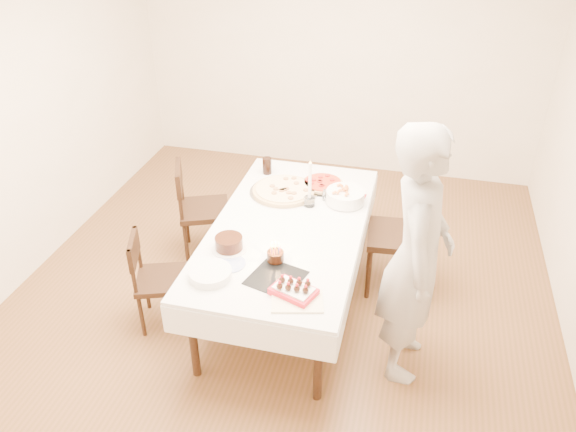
% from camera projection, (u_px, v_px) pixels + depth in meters
% --- Properties ---
extents(floor, '(5.00, 5.00, 0.00)m').
position_uv_depth(floor, '(283.00, 292.00, 4.82)').
color(floor, brown).
rests_on(floor, ground).
extents(wall_back, '(4.50, 0.04, 2.70)m').
position_uv_depth(wall_back, '(339.00, 54.00, 6.16)').
color(wall_back, '#F1E1CB').
rests_on(wall_back, floor).
extents(wall_front, '(4.50, 0.04, 2.70)m').
position_uv_depth(wall_front, '(111.00, 432.00, 2.05)').
color(wall_front, '#F1E1CB').
rests_on(wall_front, floor).
extents(wall_left, '(0.04, 5.00, 2.70)m').
position_uv_depth(wall_left, '(15.00, 120.00, 4.57)').
color(wall_left, '#F1E1CB').
rests_on(wall_left, floor).
extents(dining_table, '(1.14, 2.14, 0.75)m').
position_uv_depth(dining_table, '(288.00, 264.00, 4.53)').
color(dining_table, white).
rests_on(dining_table, floor).
extents(chair_right_savory, '(0.57, 0.57, 1.02)m').
position_uv_depth(chair_right_savory, '(397.00, 236.00, 4.63)').
color(chair_right_savory, black).
rests_on(chair_right_savory, floor).
extents(chair_left_savory, '(0.62, 0.62, 0.92)m').
position_uv_depth(chair_left_savory, '(205.00, 210.00, 5.08)').
color(chair_left_savory, black).
rests_on(chair_left_savory, floor).
extents(chair_left_dessert, '(0.53, 0.53, 0.81)m').
position_uv_depth(chair_left_dessert, '(162.00, 280.00, 4.31)').
color(chair_left_dessert, black).
rests_on(chair_left_dessert, floor).
extents(person, '(0.45, 0.69, 1.88)m').
position_uv_depth(person, '(416.00, 257.00, 3.66)').
color(person, '#9F9A95').
rests_on(person, floor).
extents(pizza_white, '(0.77, 0.77, 0.04)m').
position_uv_depth(pizza_white, '(284.00, 190.00, 4.75)').
color(pizza_white, beige).
rests_on(pizza_white, dining_table).
extents(pizza_pepperoni, '(0.50, 0.50, 0.04)m').
position_uv_depth(pizza_pepperoni, '(322.00, 184.00, 4.85)').
color(pizza_pepperoni, red).
rests_on(pizza_pepperoni, dining_table).
extents(red_placemat, '(0.24, 0.24, 0.01)m').
position_uv_depth(red_placemat, '(351.00, 199.00, 4.68)').
color(red_placemat, '#B21E1E').
rests_on(red_placemat, dining_table).
extents(pasta_bowl, '(0.33, 0.33, 0.10)m').
position_uv_depth(pasta_bowl, '(345.00, 196.00, 4.59)').
color(pasta_bowl, white).
rests_on(pasta_bowl, dining_table).
extents(taper_candle, '(0.12, 0.12, 0.41)m').
position_uv_depth(taper_candle, '(310.00, 183.00, 4.47)').
color(taper_candle, white).
rests_on(taper_candle, dining_table).
extents(shaker_pair, '(0.08, 0.08, 0.08)m').
position_uv_depth(shaker_pair, '(324.00, 196.00, 4.64)').
color(shaker_pair, white).
rests_on(shaker_pair, dining_table).
extents(cola_glass, '(0.09, 0.09, 0.15)m').
position_uv_depth(cola_glass, '(267.00, 166.00, 5.03)').
color(cola_glass, black).
rests_on(cola_glass, dining_table).
extents(layer_cake, '(0.27, 0.27, 0.10)m').
position_uv_depth(layer_cake, '(229.00, 243.00, 4.03)').
color(layer_cake, '#32170C').
rests_on(layer_cake, dining_table).
extents(cake_board, '(0.42, 0.42, 0.01)m').
position_uv_depth(cake_board, '(276.00, 278.00, 3.78)').
color(cake_board, black).
rests_on(cake_board, dining_table).
extents(birthday_cake, '(0.12, 0.12, 0.13)m').
position_uv_depth(birthday_cake, '(275.00, 252.00, 3.90)').
color(birthday_cake, '#341B0E').
rests_on(birthday_cake, dining_table).
extents(strawberry_box, '(0.33, 0.28, 0.07)m').
position_uv_depth(strawberry_box, '(294.00, 290.00, 3.61)').
color(strawberry_box, red).
rests_on(strawberry_box, dining_table).
extents(box_lid, '(0.37, 0.29, 0.03)m').
position_uv_depth(box_lid, '(297.00, 302.00, 3.57)').
color(box_lid, beige).
rests_on(box_lid, dining_table).
extents(plate_stack, '(0.37, 0.37, 0.06)m').
position_uv_depth(plate_stack, '(210.00, 274.00, 3.77)').
color(plate_stack, white).
rests_on(plate_stack, dining_table).
extents(china_plate, '(0.26, 0.26, 0.01)m').
position_uv_depth(china_plate, '(230.00, 264.00, 3.91)').
color(china_plate, white).
rests_on(china_plate, dining_table).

